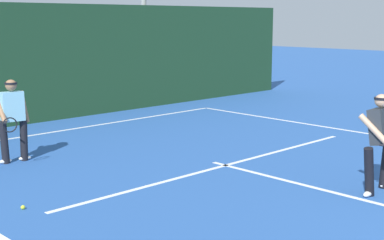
% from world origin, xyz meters
% --- Properties ---
extents(court_line_baseline_far, '(9.75, 0.10, 0.01)m').
position_xyz_m(court_line_baseline_far, '(0.00, 11.39, 0.00)').
color(court_line_baseline_far, white).
rests_on(court_line_baseline_far, ground_plane).
extents(court_line_service, '(7.94, 0.10, 0.01)m').
position_xyz_m(court_line_service, '(0.00, 6.08, 0.00)').
color(court_line_service, white).
rests_on(court_line_service, ground_plane).
extents(court_line_centre, '(0.10, 6.40, 0.01)m').
position_xyz_m(court_line_centre, '(0.00, 3.20, 0.00)').
color(court_line_centre, white).
rests_on(court_line_centre, ground_plane).
extents(player_near, '(0.97, 0.89, 1.66)m').
position_xyz_m(player_near, '(0.55, 3.15, 0.91)').
color(player_near, black).
rests_on(player_near, ground_plane).
extents(player_far, '(0.84, 0.87, 1.68)m').
position_xyz_m(player_far, '(-2.86, 9.24, 0.93)').
color(player_far, black).
rests_on(player_far, ground_plane).
extents(tennis_ball, '(0.07, 0.07, 0.07)m').
position_xyz_m(tennis_ball, '(-4.13, 6.48, 0.03)').
color(tennis_ball, '#D1E033').
rests_on(tennis_ball, ground_plane).
extents(back_fence_windscreen, '(20.32, 0.12, 3.29)m').
position_xyz_m(back_fence_windscreen, '(0.00, 12.90, 1.64)').
color(back_fence_windscreen, '#1C3E24').
rests_on(back_fence_windscreen, ground_plane).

